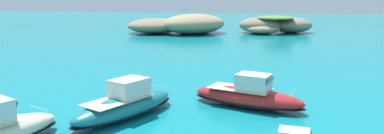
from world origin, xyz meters
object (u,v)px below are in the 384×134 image
Objects in this scene: islet_small at (273,25)px; motorboat_red at (248,96)px; motorboat_teal at (126,105)px; islet_large at (184,25)px.

motorboat_red is (-2.48, -67.00, -1.07)m from islet_small.
motorboat_teal reaches higher than motorboat_red.
motorboat_red is (20.40, -61.94, -1.20)m from islet_large.
islet_large is at bearing 108.23° from motorboat_red.
motorboat_red is at bearing -71.77° from islet_large.
islet_large is 23.44m from islet_small.
islet_small is (22.88, 5.06, -0.12)m from islet_large.
islet_small is 67.05m from motorboat_red.
islet_small is 2.16× the size of motorboat_red.
islet_small reaches higher than motorboat_teal.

